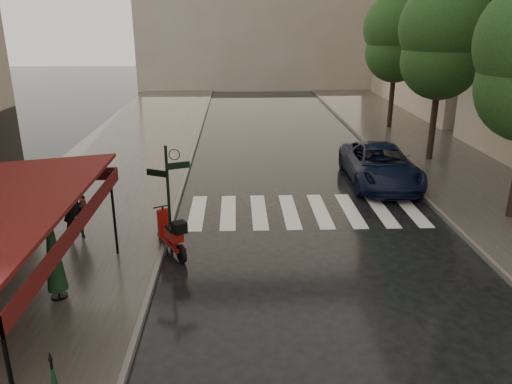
{
  "coord_description": "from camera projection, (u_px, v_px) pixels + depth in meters",
  "views": [
    {
      "loc": [
        0.68,
        -9.81,
        6.29
      ],
      "look_at": [
        1.22,
        4.06,
        1.4
      ],
      "focal_mm": 35.0,
      "sensor_mm": 36.0,
      "label": 1
    }
  ],
  "objects": [
    {
      "name": "crosswalk",
      "position": [
        305.0,
        211.0,
        17.07
      ],
      "size": [
        7.85,
        3.2,
        0.01
      ],
      "color": "silver",
      "rests_on": "ground"
    },
    {
      "name": "parked_car",
      "position": [
        380.0,
        165.0,
        19.72
      ],
      "size": [
        2.62,
        5.47,
        1.5
      ],
      "primitive_type": "imported",
      "rotation": [
        0.0,
        0.0,
        -0.02
      ],
      "color": "black",
      "rests_on": "ground"
    },
    {
      "name": "scooter",
      "position": [
        172.0,
        235.0,
        13.8
      ],
      "size": [
        1.07,
        1.67,
        1.22
      ],
      "rotation": [
        0.0,
        0.0,
        0.51
      ],
      "color": "black",
      "rests_on": "ground"
    },
    {
      "name": "tree_far",
      "position": [
        397.0,
        32.0,
        27.76
      ],
      "size": [
        3.8,
        3.8,
        8.16
      ],
      "color": "black",
      "rests_on": "sidewalk_far"
    },
    {
      "name": "sidewalk_near",
      "position": [
        122.0,
        163.0,
        22.43
      ],
      "size": [
        6.0,
        60.0,
        0.12
      ],
      "primitive_type": "cube",
      "color": "#38332D",
      "rests_on": "ground"
    },
    {
      "name": "parasol_back",
      "position": [
        52.0,
        245.0,
        11.17
      ],
      "size": [
        0.46,
        0.46,
        2.47
      ],
      "color": "black",
      "rests_on": "sidewalk_near"
    },
    {
      "name": "sidewalk_far",
      "position": [
        445.0,
        160.0,
        22.98
      ],
      "size": [
        5.5,
        60.0,
        0.12
      ],
      "primitive_type": "cube",
      "color": "#38332D",
      "rests_on": "ground"
    },
    {
      "name": "pedestrian_with_umbrella",
      "position": [
        71.0,
        183.0,
        14.19
      ],
      "size": [
        1.42,
        1.43,
        2.54
      ],
      "rotation": [
        0.0,
        0.0,
        0.39
      ],
      "color": "black",
      "rests_on": "sidewalk_near"
    },
    {
      "name": "curb_near",
      "position": [
        190.0,
        162.0,
        22.54
      ],
      "size": [
        0.12,
        60.0,
        0.16
      ],
      "primitive_type": "cube",
      "color": "#595651",
      "rests_on": "ground"
    },
    {
      "name": "ground",
      "position": [
        209.0,
        310.0,
        11.31
      ],
      "size": [
        120.0,
        120.0,
        0.0
      ],
      "primitive_type": "plane",
      "color": "black",
      "rests_on": "ground"
    },
    {
      "name": "signpost",
      "position": [
        168.0,
        191.0,
        13.48
      ],
      "size": [
        1.17,
        0.29,
        3.1
      ],
      "color": "black",
      "rests_on": "ground"
    },
    {
      "name": "curb_far",
      "position": [
        385.0,
        160.0,
        22.87
      ],
      "size": [
        0.12,
        60.0,
        0.16
      ],
      "primitive_type": "cube",
      "color": "#595651",
      "rests_on": "ground"
    },
    {
      "name": "tree_mid",
      "position": [
        444.0,
        34.0,
        21.11
      ],
      "size": [
        3.8,
        3.8,
        8.34
      ],
      "color": "black",
      "rests_on": "sidewalk_far"
    }
  ]
}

